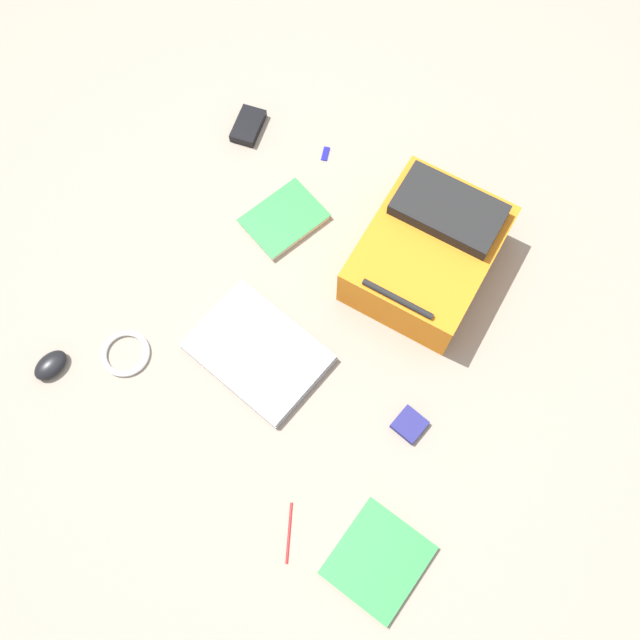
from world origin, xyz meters
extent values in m
plane|color=gray|center=(0.00, 0.00, 0.00)|extent=(3.79, 3.79, 0.00)
cube|color=orange|center=(-0.20, -0.32, 0.08)|extent=(0.34, 0.43, 0.16)
cube|color=black|center=(-0.20, -0.42, 0.18)|extent=(0.29, 0.17, 0.04)
cylinder|color=black|center=(-0.21, -0.13, 0.17)|extent=(0.20, 0.02, 0.02)
cube|color=#929296|center=(0.06, 0.14, 0.01)|extent=(0.39, 0.31, 0.02)
cube|color=#B7B7BC|center=(0.06, 0.14, 0.03)|extent=(0.38, 0.30, 0.01)
cube|color=silver|center=(-0.49, 0.44, 0.01)|extent=(0.22, 0.24, 0.02)
cube|color=#2D8C3F|center=(-0.49, 0.44, 0.02)|extent=(0.23, 0.24, 0.00)
cube|color=silver|center=(0.22, -0.24, 0.01)|extent=(0.22, 0.26, 0.02)
cube|color=#2D8C3F|center=(0.22, -0.24, 0.02)|extent=(0.23, 0.26, 0.00)
ellipsoid|color=black|center=(0.52, 0.47, 0.02)|extent=(0.08, 0.11, 0.04)
torus|color=silver|center=(0.37, 0.33, 0.01)|extent=(0.13, 0.13, 0.02)
cube|color=black|center=(0.49, -0.46, 0.01)|extent=(0.10, 0.14, 0.03)
cylinder|color=red|center=(-0.26, 0.50, 0.00)|extent=(0.07, 0.13, 0.01)
cube|color=navy|center=(-0.39, 0.10, 0.01)|extent=(0.09, 0.09, 0.02)
cube|color=#191999|center=(0.23, -0.50, 0.00)|extent=(0.03, 0.05, 0.01)
camera|label=1|loc=(-0.39, 0.56, 1.83)|focal=39.22mm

